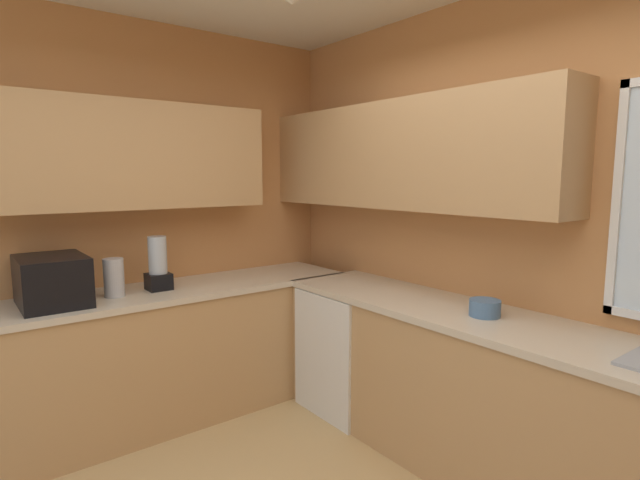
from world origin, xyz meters
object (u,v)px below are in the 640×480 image
Objects in this scene: dishwasher at (353,348)px; bowl at (485,308)px; microwave at (52,281)px; blender_appliance at (158,266)px; kettle at (114,278)px.

bowl is (1.04, 0.03, 0.52)m from dishwasher.
microwave is (-0.66, -1.79, 0.62)m from dishwasher.
dishwasher is 1.48m from blender_appliance.
microwave is at bearing -110.28° from dishwasher.
bowl is at bearing 1.65° from dishwasher.
dishwasher is 1.80× the size of microwave.
blender_appliance reaches higher than kettle.
kettle is at bearing -113.89° from dishwasher.
kettle is (0.02, 0.34, -0.02)m from microwave.
kettle reaches higher than dishwasher.
blender_appliance is (0.00, 0.63, 0.02)m from microwave.
dishwasher is 2.41× the size of blender_appliance.
microwave is 1.33× the size of blender_appliance.
microwave is 0.34m from kettle.
bowl is at bearing 46.87° from microwave.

